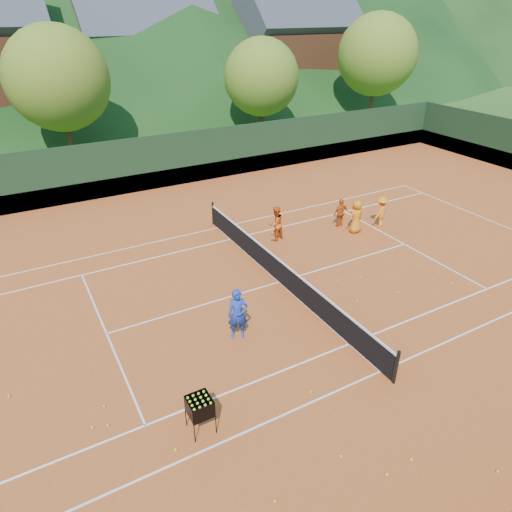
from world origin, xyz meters
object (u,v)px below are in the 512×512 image
coach (238,314)px  student_c (356,217)px  ball_hopper (200,407)px  student_a (276,224)px  student_b (341,213)px  student_d (381,212)px  tennis_net (280,270)px  chalet_mid (147,57)px  chalet_right (294,51)px

coach → student_c: (8.11, 4.16, -0.08)m
coach → student_c: 9.12m
ball_hopper → student_a: bearing=49.1°
coach → student_b: coach is taller
student_a → student_d: (4.97, -1.19, -0.03)m
student_c → student_b: bearing=-76.9°
student_d → ball_hopper: size_ratio=1.49×
student_d → tennis_net: size_ratio=0.12×
tennis_net → chalet_mid: (6.00, 34.00, 4.47)m
coach → chalet_right: chalet_right is taller
student_a → chalet_mid: size_ratio=0.12×
coach → ball_hopper: size_ratio=1.70×
ball_hopper → chalet_right: bearing=54.1°
chalet_mid → chalet_right: bearing=-15.9°
student_a → chalet_right: size_ratio=0.13×
tennis_net → ball_hopper: tennis_net is taller
student_a → student_c: (3.58, -1.10, -0.01)m
chalet_mid → chalet_right: 14.56m
chalet_mid → student_b: bearing=-91.7°
student_a → ball_hopper: bearing=36.1°
student_a → student_c: 3.75m
student_a → student_d: student_a is taller
student_d → chalet_right: (13.31, 28.06, 4.49)m
coach → student_b: bearing=51.9°
tennis_net → coach: bearing=-142.9°
student_a → tennis_net: student_a is taller
student_b → student_d: 1.85m
student_b → tennis_net: student_b is taller
coach → tennis_net: bearing=56.8°
student_d → tennis_net: student_d is taller
coach → student_d: 10.33m
student_c → student_d: (1.39, -0.09, -0.03)m
student_c → student_d: student_c is taller
chalet_mid → chalet_right: size_ratio=1.06×
student_a → chalet_right: (18.28, 26.87, 4.46)m
student_c → student_a: bearing=-18.2°
student_c → chalet_right: chalet_right is taller
student_a → ball_hopper: size_ratio=1.56×
tennis_net → chalet_mid: bearing=80.0°
student_b → student_c: bearing=99.9°
coach → tennis_net: 3.55m
student_a → student_c: student_a is taller
student_b → chalet_mid: (0.91, 31.14, 4.29)m
coach → ball_hopper: coach is taller
coach → student_d: (9.50, 4.07, -0.10)m
student_b → student_d: student_d is taller
coach → student_a: bearing=68.9°
ball_hopper → student_c: bearing=33.3°
coach → ball_hopper: 3.67m
student_b → student_d: size_ratio=0.91×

